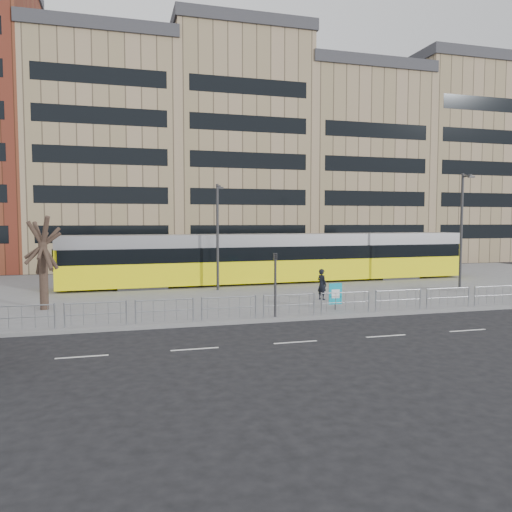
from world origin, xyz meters
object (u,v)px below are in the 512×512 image
object	(u,v)px
lamp_post_west	(218,232)
pedestrian	(322,284)
tram	(277,258)
traffic_light_west	(275,276)
lamp_post_east	(462,226)
bare_tree	(42,214)
ad_panel	(335,294)

from	to	relation	value
lamp_post_west	pedestrian	bearing A→B (deg)	-47.89
tram	traffic_light_west	xyz separation A→B (m)	(-4.22, -12.97, 0.13)
pedestrian	lamp_post_west	bearing A→B (deg)	20.97
tram	pedestrian	bearing A→B (deg)	-91.93
pedestrian	lamp_post_east	world-z (taller)	lamp_post_east
lamp_post_west	lamp_post_east	distance (m)	16.71
lamp_post_east	bare_tree	bearing A→B (deg)	-177.31
ad_panel	traffic_light_west	bearing A→B (deg)	-166.92
ad_panel	bare_tree	bearing A→B (deg)	161.17
pedestrian	bare_tree	distance (m)	15.90
tram	pedestrian	world-z (taller)	tram
tram	ad_panel	xyz separation A→B (m)	(-0.57, -11.89, -1.03)
bare_tree	lamp_post_east	bearing A→B (deg)	2.69
ad_panel	bare_tree	world-z (taller)	bare_tree
traffic_light_west	lamp_post_east	world-z (taller)	lamp_post_east
tram	lamp_post_west	world-z (taller)	lamp_post_west
traffic_light_west	tram	bearing A→B (deg)	66.18
pedestrian	lamp_post_west	xyz separation A→B (m)	(-5.13, 5.67, 3.00)
ad_panel	bare_tree	xyz separation A→B (m)	(-14.74, 4.08, 4.19)
pedestrian	traffic_light_west	size ratio (longest dim) A/B	0.59
tram	ad_panel	bearing A→B (deg)	-94.93
ad_panel	lamp_post_east	world-z (taller)	lamp_post_east
traffic_light_west	lamp_post_west	distance (m)	10.22
tram	traffic_light_west	world-z (taller)	tram
pedestrian	tram	bearing A→B (deg)	-20.89
bare_tree	pedestrian	bearing A→B (deg)	-3.11
pedestrian	bare_tree	bearing A→B (deg)	65.74
pedestrian	traffic_light_west	bearing A→B (deg)	114.28
traffic_light_west	lamp_post_east	bearing A→B (deg)	16.74
tram	lamp_post_east	xyz separation A→B (m)	(11.22, -6.57, 2.47)
pedestrian	traffic_light_west	distance (m)	6.16
pedestrian	bare_tree	xyz separation A→B (m)	(-15.35, 0.83, 4.09)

